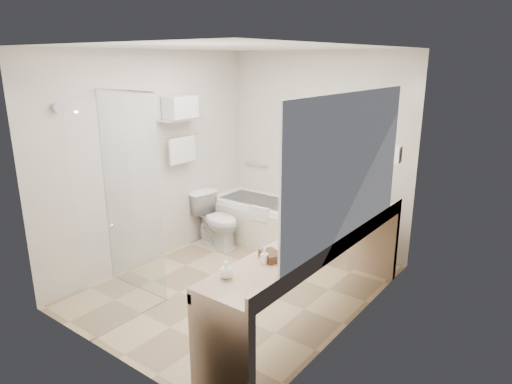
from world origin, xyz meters
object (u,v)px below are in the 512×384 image
Objects in this scene: vanity_counter at (316,260)px; amenity_basket at (271,256)px; toilet at (217,220)px; water_bottle_left at (361,203)px; bathtub at (268,221)px.

vanity_counter is 14.15× the size of amenity_basket.
vanity_counter is 3.81× the size of toilet.
water_bottle_left reaches higher than amenity_basket.
amenity_basket is at bearing -92.40° from water_bottle_left.
bathtub is 0.59× the size of vanity_counter.
toilet is 3.48× the size of water_bottle_left.
amenity_basket is 1.55m from water_bottle_left.
bathtub is at bearing 163.36° from water_bottle_left.
amenity_basket is (1.44, -1.99, 0.61)m from bathtub.
vanity_counter is at bearing -89.10° from water_bottle_left.
water_bottle_left is at bearing -16.64° from bathtub.
amenity_basket is at bearing -54.07° from bathtub.
toilet is at bearing 142.50° from amenity_basket.
vanity_counter reaches higher than amenity_basket.
toilet is at bearing 156.71° from vanity_counter.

